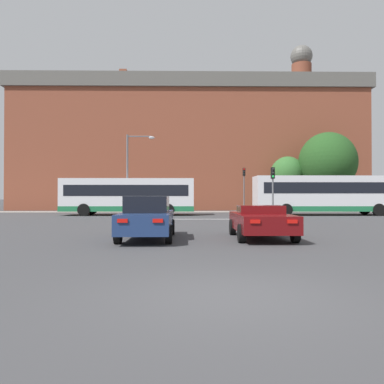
# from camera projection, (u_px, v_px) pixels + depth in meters

# --- Properties ---
(ground_plane) EXTENTS (400.00, 400.00, 0.00)m
(ground_plane) POSITION_uv_depth(u_px,v_px,m) (228.00, 296.00, 5.89)
(ground_plane) COLOR #3D3D3F
(stop_line_strip) EXTENTS (8.57, 0.30, 0.01)m
(stop_line_strip) POSITION_uv_depth(u_px,v_px,m) (196.00, 219.00, 25.97)
(stop_line_strip) COLOR silver
(stop_line_strip) RESTS_ON ground_plane
(far_pavement) EXTENTS (69.52, 2.50, 0.01)m
(far_pavement) POSITION_uv_depth(u_px,v_px,m) (193.00, 212.00, 38.63)
(far_pavement) COLOR #A09B91
(far_pavement) RESTS_ON ground_plane
(brick_civic_building) EXTENTS (42.45, 13.83, 21.50)m
(brick_civic_building) POSITION_uv_depth(u_px,v_px,m) (189.00, 148.00, 48.91)
(brick_civic_building) COLOR brown
(brick_civic_building) RESTS_ON ground_plane
(car_saloon_left) EXTENTS (1.93, 4.71, 1.58)m
(car_saloon_left) POSITION_uv_depth(u_px,v_px,m) (148.00, 218.00, 13.84)
(car_saloon_left) COLOR navy
(car_saloon_left) RESTS_ON ground_plane
(car_roadster_right) EXTENTS (2.07, 4.31, 1.24)m
(car_roadster_right) POSITION_uv_depth(u_px,v_px,m) (261.00, 221.00, 14.02)
(car_roadster_right) COLOR #600C0F
(car_roadster_right) RESTS_ON ground_plane
(bus_crossing_lead) EXTENTS (11.02, 2.77, 3.07)m
(bus_crossing_lead) POSITION_uv_depth(u_px,v_px,m) (128.00, 196.00, 31.55)
(bus_crossing_lead) COLOR silver
(bus_crossing_lead) RESTS_ON ground_plane
(bus_crossing_trailing) EXTENTS (12.20, 2.68, 3.29)m
(bus_crossing_trailing) POSITION_uv_depth(u_px,v_px,m) (327.00, 194.00, 31.55)
(bus_crossing_trailing) COLOR silver
(bus_crossing_trailing) RESTS_ON ground_plane
(traffic_light_near_right) EXTENTS (0.26, 0.31, 3.64)m
(traffic_light_near_right) POSITION_uv_depth(u_px,v_px,m) (273.00, 184.00, 26.34)
(traffic_light_near_right) COLOR slate
(traffic_light_near_right) RESTS_ON ground_plane
(traffic_light_far_right) EXTENTS (0.26, 0.31, 4.50)m
(traffic_light_far_right) POSITION_uv_depth(u_px,v_px,m) (244.00, 183.00, 38.01)
(traffic_light_far_right) COLOR slate
(traffic_light_far_right) RESTS_ON ground_plane
(street_lamp_junction) EXTENTS (2.35, 0.36, 6.74)m
(street_lamp_junction) POSITION_uv_depth(u_px,v_px,m) (132.00, 165.00, 31.08)
(street_lamp_junction) COLOR slate
(street_lamp_junction) RESTS_ON ground_plane
(pedestrian_waiting) EXTENTS (0.26, 0.42, 1.83)m
(pedestrian_waiting) POSITION_uv_depth(u_px,v_px,m) (159.00, 201.00, 39.36)
(pedestrian_waiting) COLOR black
(pedestrian_waiting) RESTS_ON ground_plane
(pedestrian_walking_east) EXTENTS (0.43, 0.29, 1.84)m
(pedestrian_walking_east) POSITION_uv_depth(u_px,v_px,m) (156.00, 201.00, 38.57)
(pedestrian_walking_east) COLOR #333851
(pedestrian_walking_east) RESTS_ON ground_plane
(tree_by_building) EXTENTS (3.64, 3.64, 5.91)m
(tree_by_building) POSITION_uv_depth(u_px,v_px,m) (287.00, 174.00, 40.31)
(tree_by_building) COLOR #4C3823
(tree_by_building) RESTS_ON ground_plane
(tree_kerbside) EXTENTS (5.95, 5.95, 8.31)m
(tree_kerbside) POSITION_uv_depth(u_px,v_px,m) (328.00, 162.00, 39.11)
(tree_kerbside) COLOR #4C3823
(tree_kerbside) RESTS_ON ground_plane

